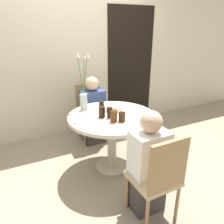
{
  "coord_description": "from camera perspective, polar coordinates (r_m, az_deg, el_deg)",
  "views": [
    {
      "loc": [
        -1.06,
        -2.14,
        1.71
      ],
      "look_at": [
        0.0,
        0.0,
        0.77
      ],
      "focal_mm": 35.0,
      "sensor_mm": 36.0,
      "label": 1
    }
  ],
  "objects": [
    {
      "name": "person_boy",
      "position": [
        2.14,
        9.43,
        -13.77
      ],
      "size": [
        0.34,
        0.24,
        1.05
      ],
      "color": "#383333",
      "rests_on": "ground_plane"
    },
    {
      "name": "person_woman",
      "position": [
        3.33,
        -5.01,
        -0.24
      ],
      "size": [
        0.34,
        0.24,
        1.05
      ],
      "color": "#383333",
      "rests_on": "ground_plane"
    },
    {
      "name": "drink_glass_4",
      "position": [
        2.51,
        -2.69,
        0.05
      ],
      "size": [
        0.07,
        0.07,
        0.13
      ],
      "color": "black",
      "rests_on": "dining_table"
    },
    {
      "name": "side_plate",
      "position": [
        2.6,
        -7.55,
        -0.77
      ],
      "size": [
        0.2,
        0.2,
        0.01
      ],
      "color": "silver",
      "rests_on": "dining_table"
    },
    {
      "name": "birthday_cake",
      "position": [
        2.71,
        0.67,
        1.11
      ],
      "size": [
        0.21,
        0.21,
        0.12
      ],
      "color": "white",
      "rests_on": "dining_table"
    },
    {
      "name": "dining_table",
      "position": [
        2.64,
        0.0,
        -3.54
      ],
      "size": [
        1.05,
        1.05,
        0.73
      ],
      "color": "beige",
      "rests_on": "ground_plane"
    },
    {
      "name": "drink_glass_2",
      "position": [
        2.38,
        0.46,
        -1.16
      ],
      "size": [
        0.08,
        0.08,
        0.12
      ],
      "color": "#51280F",
      "rests_on": "dining_table"
    },
    {
      "name": "wall_back",
      "position": [
        3.63,
        -9.45,
        14.6
      ],
      "size": [
        8.0,
        0.05,
        2.6
      ],
      "color": "beige",
      "rests_on": "ground_plane"
    },
    {
      "name": "chair_near_front",
      "position": [
        2.04,
        12.17,
        -15.92
      ],
      "size": [
        0.41,
        0.41,
        0.89
      ],
      "rotation": [
        0.0,
        0.0,
        3.15
      ],
      "color": "tan",
      "rests_on": "ground_plane"
    },
    {
      "name": "doorway_panel",
      "position": [
        4.05,
        4.82,
        11.54
      ],
      "size": [
        0.9,
        0.01,
        2.05
      ],
      "color": "black",
      "rests_on": "ground_plane"
    },
    {
      "name": "flower_vase",
      "position": [
        2.7,
        -7.47,
        5.14
      ],
      "size": [
        0.15,
        0.3,
        0.7
      ],
      "color": "silver",
      "rests_on": "dining_table"
    },
    {
      "name": "drink_glass_0",
      "position": [
        2.49,
        -0.61,
        -0.17
      ],
      "size": [
        0.06,
        0.06,
        0.12
      ],
      "color": "black",
      "rests_on": "dining_table"
    },
    {
      "name": "chair_left_flank",
      "position": [
        3.47,
        -5.83,
        0.7
      ],
      "size": [
        0.42,
        0.42,
        0.89
      ],
      "rotation": [
        0.0,
        0.0,
        -0.06
      ],
      "color": "tan",
      "rests_on": "ground_plane"
    },
    {
      "name": "drink_glass_1",
      "position": [
        2.68,
        -2.75,
        1.52
      ],
      "size": [
        0.06,
        0.06,
        0.13
      ],
      "color": "black",
      "rests_on": "dining_table"
    },
    {
      "name": "ground_plane",
      "position": [
        2.94,
        0.0,
        -14.21
      ],
      "size": [
        16.0,
        16.0,
        0.0
      ],
      "primitive_type": "plane",
      "color": "gray"
    },
    {
      "name": "drink_glass_3",
      "position": [
        2.4,
        2.62,
        -1.29
      ],
      "size": [
        0.07,
        0.07,
        0.11
      ],
      "color": "#33190C",
      "rests_on": "dining_table"
    }
  ]
}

